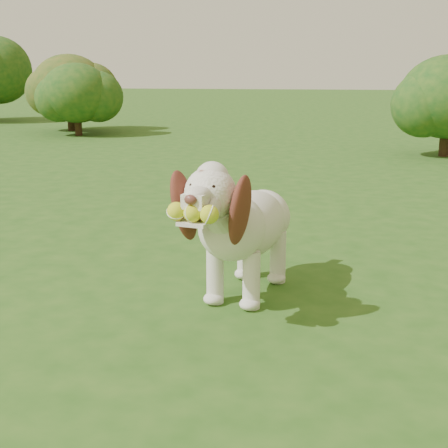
# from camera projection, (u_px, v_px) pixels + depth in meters

# --- Properties ---
(ground) EXTENTS (80.00, 80.00, 0.00)m
(ground) POSITION_uv_depth(u_px,v_px,m) (313.00, 305.00, 3.46)
(ground) COLOR #244E16
(ground) RESTS_ON ground
(dog) EXTENTS (0.61, 1.28, 0.84)m
(dog) POSITION_uv_depth(u_px,v_px,m) (242.00, 222.00, 3.46)
(dog) COLOR silver
(dog) RESTS_ON ground
(shrub_a) EXTENTS (1.36, 1.36, 1.41)m
(shrub_a) POSITION_uv_depth(u_px,v_px,m) (77.00, 93.00, 12.17)
(shrub_a) COLOR #382314
(shrub_a) RESTS_ON ground
(shrub_e) EXTENTS (1.54, 1.54, 1.60)m
(shrub_e) POSITION_uv_depth(u_px,v_px,m) (69.00, 86.00, 13.16)
(shrub_e) COLOR #382314
(shrub_e) RESTS_ON ground
(shrub_c) EXTENTS (1.44, 1.44, 1.49)m
(shrub_c) POSITION_uv_depth(u_px,v_px,m) (448.00, 97.00, 9.20)
(shrub_c) COLOR #382314
(shrub_c) RESTS_ON ground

